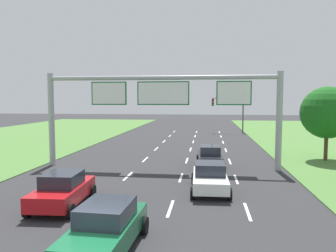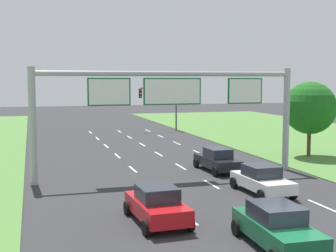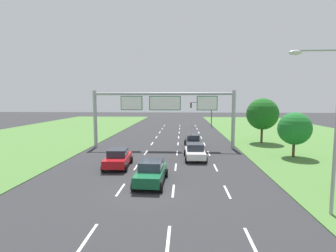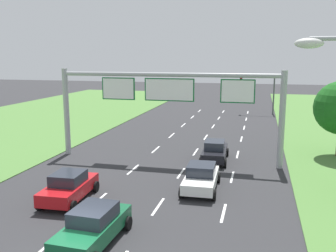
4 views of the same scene
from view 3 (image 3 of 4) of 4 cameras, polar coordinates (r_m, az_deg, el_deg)
ground_plane at (r=17.81m, az=-4.65°, el=-13.75°), size 200.00×200.00×0.00m
lane_dashes_inner_left at (r=29.51m, az=-4.85°, el=-5.80°), size 0.14×62.40×0.01m
lane_dashes_inner_right at (r=29.23m, az=1.99°, el=-5.90°), size 0.14×62.40×0.01m
lane_dashes_slip at (r=29.37m, az=8.87°, el=-5.91°), size 0.14×62.40×0.01m
car_near_red at (r=26.32m, az=5.87°, el=-5.54°), size 2.18×4.31×1.56m
car_lead_silver at (r=23.57m, az=-10.85°, el=-6.91°), size 2.28×4.27×1.62m
car_mid_lane at (r=32.70m, az=5.42°, el=-3.27°), size 2.12×4.44×1.60m
car_far_ahead at (r=18.90m, az=-3.69°, el=-9.97°), size 2.20×4.50×1.64m
sign_gantry at (r=31.62m, az=-0.83°, el=4.02°), size 17.24×0.44×7.00m
traffic_light_mast at (r=57.94m, az=7.56°, el=3.77°), size 4.76×0.49×5.60m
street_lamp at (r=15.33m, az=31.70°, el=1.63°), size 2.61×0.32×8.50m
roadside_tree_mid at (r=29.50m, az=25.84°, el=-0.51°), size 3.30×3.30×4.65m
roadside_tree_far at (r=37.45m, az=19.87°, el=2.47°), size 4.23×4.23×6.09m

